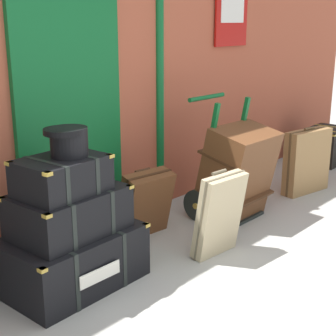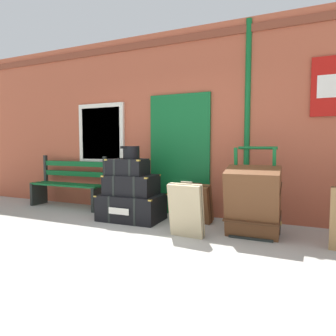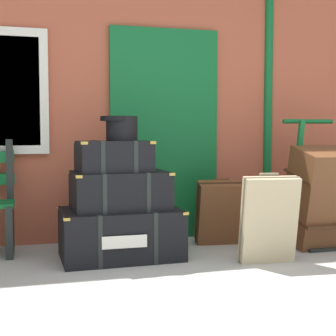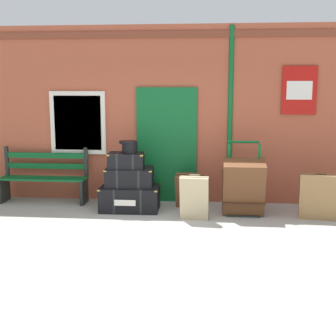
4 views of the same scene
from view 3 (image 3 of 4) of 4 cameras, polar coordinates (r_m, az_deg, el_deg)
The scene contains 10 objects.
ground_plane at distance 2.97m, azimuth 13.32°, elevation -17.15°, with size 60.00×60.00×0.00m, color #A3A099.
brick_facade at distance 5.22m, azimuth -0.41°, elevation 9.88°, with size 10.40×0.35×3.20m.
steamer_trunk_base at distance 4.31m, azimuth -5.43°, elevation -7.44°, with size 1.03×0.68×0.43m.
steamer_trunk_middle at distance 4.27m, azimuth -5.52°, elevation -2.54°, with size 0.84×0.59×0.33m.
steamer_trunk_top at distance 4.22m, azimuth -6.23°, elevation 1.34°, with size 0.64×0.49×0.27m.
round_hatbox at distance 4.22m, azimuth -5.40°, elevation 4.71°, with size 0.31×0.28×0.21m.
porters_trolley at distance 5.04m, azimuth 16.79°, elevation -5.21°, with size 0.71×0.58×1.20m.
large_brown_trunk at distance 4.87m, azimuth 17.92°, elevation -3.13°, with size 0.70×0.62×0.95m.
suitcase_beige at distance 4.16m, azimuth 11.46°, elevation -5.82°, with size 0.48×0.27×0.74m.
suitcase_oxblood at distance 4.80m, azimuth 6.20°, elevation -5.05°, with size 0.51×0.38×0.63m.
Camera 3 is at (-1.34, -2.43, 1.07)m, focal length 53.37 mm.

